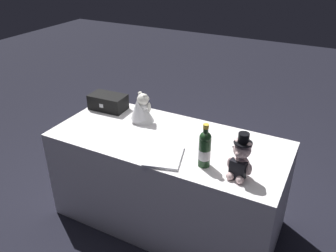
{
  "coord_description": "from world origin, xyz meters",
  "views": [
    {
      "loc": [
        0.97,
        -1.87,
        1.97
      ],
      "look_at": [
        0.0,
        0.0,
        0.84
      ],
      "focal_mm": 36.8,
      "sensor_mm": 36.0,
      "label": 1
    }
  ],
  "objects": [
    {
      "name": "champagne_bottle",
      "position": [
        0.35,
        -0.19,
        0.86
      ],
      "size": [
        0.08,
        0.08,
        0.29
      ],
      "color": "#1A371C",
      "rests_on": "reception_table"
    },
    {
      "name": "signing_pen",
      "position": [
        0.48,
        0.05,
        0.74
      ],
      "size": [
        0.08,
        0.12,
        0.01
      ],
      "color": "black",
      "rests_on": "reception_table"
    },
    {
      "name": "reception_table",
      "position": [
        0.0,
        0.0,
        0.37
      ],
      "size": [
        1.68,
        0.75,
        0.74
      ],
      "primitive_type": "cube",
      "color": "white",
      "rests_on": "ground_plane"
    },
    {
      "name": "guestbook",
      "position": [
        0.09,
        -0.23,
        0.75
      ],
      "size": [
        0.29,
        0.32,
        0.02
      ],
      "primitive_type": "cube",
      "rotation": [
        0.0,
        0.0,
        0.28
      ],
      "color": "white",
      "rests_on": "reception_table"
    },
    {
      "name": "teddy_bear_bride",
      "position": [
        -0.3,
        0.14,
        0.84
      ],
      "size": [
        0.19,
        0.22,
        0.23
      ],
      "color": "white",
      "rests_on": "reception_table"
    },
    {
      "name": "ground_plane",
      "position": [
        0.0,
        0.0,
        0.0
      ],
      "size": [
        12.0,
        12.0,
        0.0
      ],
      "primitive_type": "plane",
      "color": "black"
    },
    {
      "name": "teddy_bear_groom",
      "position": [
        0.58,
        -0.21,
        0.86
      ],
      "size": [
        0.15,
        0.14,
        0.29
      ],
      "color": "beige",
      "rests_on": "reception_table"
    },
    {
      "name": "gift_case_black",
      "position": [
        -0.67,
        0.2,
        0.8
      ],
      "size": [
        0.31,
        0.19,
        0.12
      ],
      "color": "black",
      "rests_on": "reception_table"
    }
  ]
}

